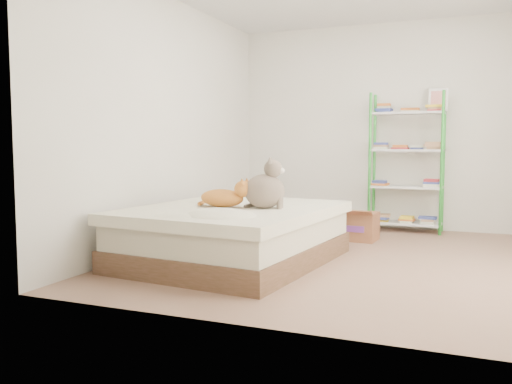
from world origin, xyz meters
The scene contains 7 objects.
room centered at (0.00, 0.00, 1.30)m, with size 3.81×4.21×2.61m.
bed centered at (-0.94, -0.52, 0.25)m, with size 1.78×2.13×0.51m.
orange_cat centered at (-1.02, -0.58, 0.61)m, with size 0.51×0.27×0.21m, color orange, non-canonical shape.
grey_cat centered at (-0.63, -0.52, 0.73)m, with size 0.32×0.38×0.44m, color gray, non-canonical shape.
shelf_unit centered at (0.31, 1.88, 0.84)m, with size 0.89×0.36×1.74m.
cardboard_box centered at (-0.13, 1.03, 0.16)m, with size 0.47×0.45×0.37m.
white_bin centered at (-1.60, 1.82, 0.20)m, with size 0.37×0.33×0.40m.
Camera 1 is at (1.10, -4.96, 1.07)m, focal length 38.00 mm.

